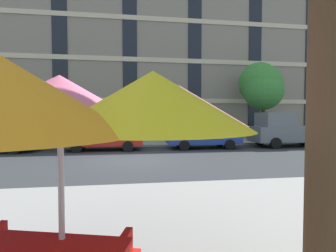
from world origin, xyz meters
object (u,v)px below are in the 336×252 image
(sedan_blue, at_px, (204,133))
(street_tree_middle, at_px, (181,111))
(sedan_red, at_px, (103,134))
(pickup_gray, at_px, (287,131))
(patio_umbrella, at_px, (60,104))
(street_tree_right, at_px, (262,86))

(sedan_blue, height_order, street_tree_middle, street_tree_middle)
(sedan_red, xyz_separation_m, pickup_gray, (11.57, 0.00, 0.08))
(street_tree_middle, xyz_separation_m, patio_umbrella, (-4.49, -15.92, -0.19))
(sedan_blue, bearing_deg, street_tree_middle, 103.29)
(street_tree_right, xyz_separation_m, patio_umbrella, (-10.57, -15.51, -2.05))
(sedan_red, distance_m, patio_umbrella, 12.78)
(sedan_red, height_order, street_tree_middle, street_tree_middle)
(pickup_gray, bearing_deg, sedan_red, -180.00)
(pickup_gray, relative_size, street_tree_middle, 1.50)
(sedan_blue, relative_size, street_tree_right, 0.73)
(pickup_gray, relative_size, street_tree_right, 0.85)
(sedan_red, distance_m, pickup_gray, 11.57)
(sedan_red, height_order, street_tree_right, street_tree_right)
(sedan_red, xyz_separation_m, street_tree_middle, (5.28, 3.22, 1.36))
(street_tree_middle, bearing_deg, sedan_blue, -76.71)
(street_tree_middle, xyz_separation_m, street_tree_right, (6.08, -0.41, 1.87))
(patio_umbrella, bearing_deg, sedan_red, 93.55)
(sedan_red, distance_m, street_tree_middle, 6.33)
(pickup_gray, bearing_deg, street_tree_right, 94.29)
(pickup_gray, xyz_separation_m, patio_umbrella, (-10.78, -12.70, 1.10))
(sedan_red, bearing_deg, pickup_gray, 0.00)
(sedan_red, distance_m, street_tree_right, 12.14)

